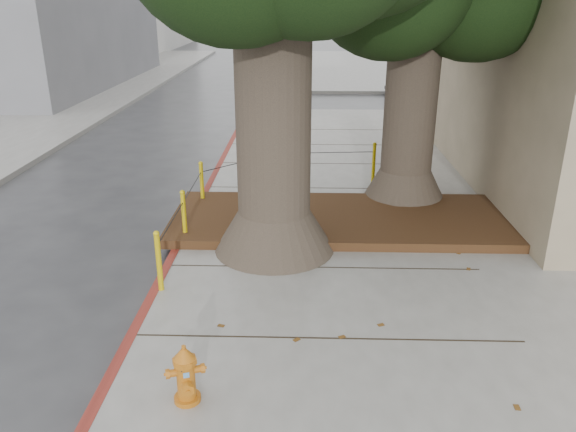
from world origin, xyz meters
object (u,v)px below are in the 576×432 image
fire_hydrant (186,374)px  car_dark (39,85)px  car_red (485,86)px  car_silver (421,84)px

fire_hydrant → car_dark: 22.52m
car_red → car_dark: (-19.48, 0.03, -0.07)m
fire_hydrant → car_silver: car_silver is taller
fire_hydrant → car_red: car_red is taller
fire_hydrant → car_silver: 21.79m
fire_hydrant → car_red: (8.96, 19.89, 0.12)m
car_silver → car_dark: (-16.90, -0.92, -0.00)m
car_red → car_dark: bearing=93.4°
fire_hydrant → car_silver: (6.38, 20.83, 0.05)m
car_silver → car_red: 2.75m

